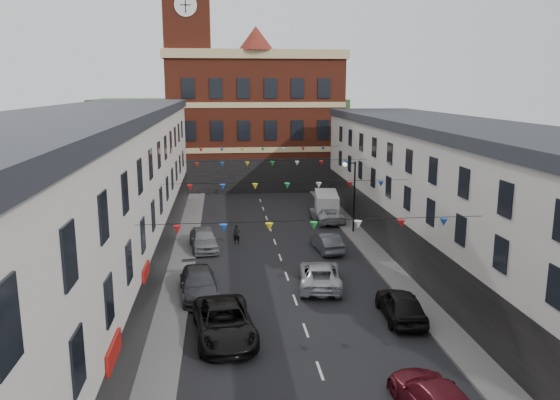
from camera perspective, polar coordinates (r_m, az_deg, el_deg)
name	(u,v)px	position (r m, az deg, el deg)	size (l,w,h in m)	color
ground	(295,300)	(31.84, 1.59, -10.41)	(160.00, 160.00, 0.00)	black
pavement_left	(176,291)	(33.55, -10.80, -9.30)	(1.80, 64.00, 0.15)	#605E5B
pavement_right	(401,282)	(35.16, 12.48, -8.38)	(1.80, 64.00, 0.15)	#605E5B
terrace_left	(81,210)	(31.90, -20.08, -1.03)	(8.40, 56.00, 10.70)	beige
terrace_right	(489,209)	(34.84, 20.99, -0.90)	(8.40, 56.00, 9.70)	beige
civic_building	(254,119)	(67.39, -2.74, 8.48)	(20.60, 13.30, 18.50)	maroon
clock_tower	(189,60)	(64.36, -9.52, 14.23)	(5.60, 5.60, 30.00)	maroon
distant_hill	(221,130)	(91.48, -6.15, 7.33)	(40.00, 14.00, 10.00)	#284A22
street_lamp	(352,187)	(45.22, 7.48, 1.34)	(1.10, 0.36, 6.00)	black
car_left_c	(224,322)	(27.22, -5.84, -12.58)	(2.75, 5.96, 1.66)	black
car_left_d	(199,284)	(32.48, -8.47, -8.64)	(2.14, 5.26, 1.53)	#393B40
car_left_e	(204,239)	(41.35, -7.98, -4.04)	(1.95, 4.84, 1.65)	gray
car_right_c	(436,400)	(22.06, 15.95, -19.47)	(2.10, 5.17, 1.50)	maroon
car_right_d	(401,305)	(29.80, 12.52, -10.64)	(1.89, 4.71, 1.60)	black
car_right_e	(327,242)	(40.72, 4.90, -4.39)	(1.50, 4.29, 1.41)	#4B4C52
car_right_f	(326,214)	(49.50, 4.86, -1.44)	(2.42, 5.24, 1.46)	#ABACB0
moving_car	(320,275)	(33.70, 4.20, -7.79)	(2.49, 5.40, 1.50)	silver
white_van	(326,205)	(51.03, 4.87, -0.56)	(2.00, 5.19, 2.30)	silver
pedestrian	(237,234)	(42.44, -4.55, -3.61)	(0.57, 0.37, 1.56)	black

